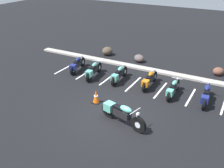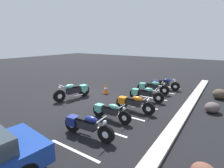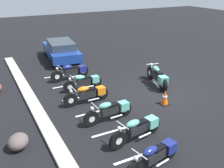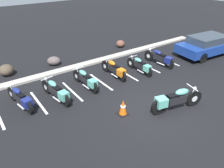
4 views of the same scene
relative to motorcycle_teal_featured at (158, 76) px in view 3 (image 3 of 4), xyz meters
The scene contains 18 objects.
ground 0.86m from the motorcycle_teal_featured, 148.94° to the left, with size 60.00×60.00×0.00m, color black.
motorcycle_teal_featured is the anchor object (origin of this frame).
parked_bike_0 6.34m from the motorcycle_teal_featured, 142.57° to the left, with size 0.72×2.06×0.82m.
parked_bike_1 5.04m from the motorcycle_teal_featured, 135.81° to the left, with size 0.69×2.13×0.84m.
parked_bike_2 4.23m from the motorcycle_teal_featured, 118.35° to the left, with size 0.58×2.08×0.82m.
parked_bike_3 3.88m from the motorcycle_teal_featured, 93.00° to the left, with size 0.58×2.08×0.82m.
parked_bike_4 3.68m from the motorcycle_teal_featured, 70.07° to the left, with size 0.55×1.97×0.78m.
parked_bike_5 4.56m from the motorcycle_teal_featured, 50.84° to the left, with size 0.61×2.16×0.85m.
car_blue 7.28m from the motorcycle_teal_featured, 23.84° to the left, with size 4.47×2.25×1.29m.
concrete_curb 6.14m from the motorcycle_teal_featured, 95.57° to the left, with size 18.00×0.50×0.12m, color #A8A399.
landscape_rock_2 7.54m from the motorcycle_teal_featured, 107.17° to the left, with size 0.77×0.63×0.52m, color #574C4A.
traffic_cone 2.13m from the motorcycle_teal_featured, 151.76° to the left, with size 0.40×0.40×0.66m.
stall_line_1 5.81m from the motorcycle_teal_featured, 138.94° to the left, with size 0.10×2.10×0.00m, color white.
stall_line_2 4.71m from the motorcycle_teal_featured, 125.79° to the left, with size 0.10×2.10×0.00m, color white.
stall_line_3 3.99m from the motorcycle_teal_featured, 106.38° to the left, with size 0.10×2.10×0.00m, color white.
stall_line_4 3.87m from the motorcycle_teal_featured, 82.42° to the left, with size 0.10×2.10×0.00m, color white.
stall_line_5 4.39m from the motorcycle_teal_featured, 60.75° to the left, with size 0.10×2.10×0.00m, color white.
stall_line_6 5.37m from the motorcycle_teal_featured, 45.37° to the left, with size 0.10×2.10×0.00m, color white.
Camera 3 is at (-9.30, 7.46, 5.17)m, focal length 42.00 mm.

